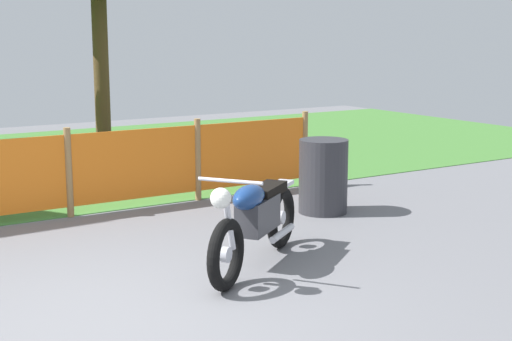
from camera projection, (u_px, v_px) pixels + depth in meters
The scene contains 3 objects.
ground at pixel (95, 320), 5.52m from camera, with size 24.00×24.00×0.02m, color slate.
motorcycle_lead at pixel (256, 220), 6.66m from camera, with size 1.64×1.25×0.93m.
oil_drum at pixel (323, 176), 8.72m from camera, with size 0.58×0.58×0.88m, color #2D2D33.
Camera 1 is at (-1.73, -5.07, 2.11)m, focal length 51.58 mm.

